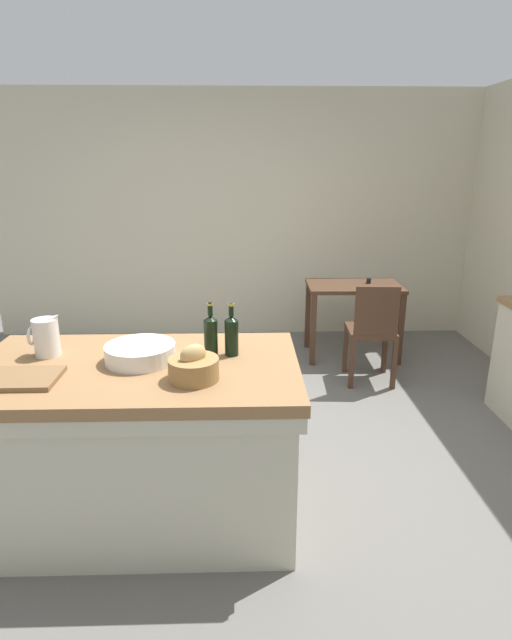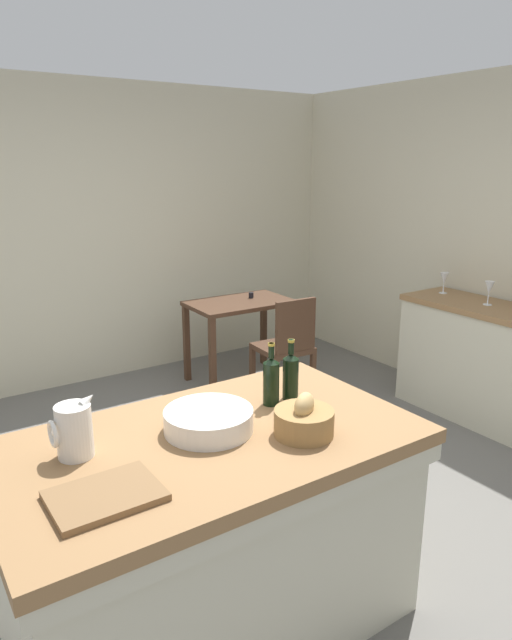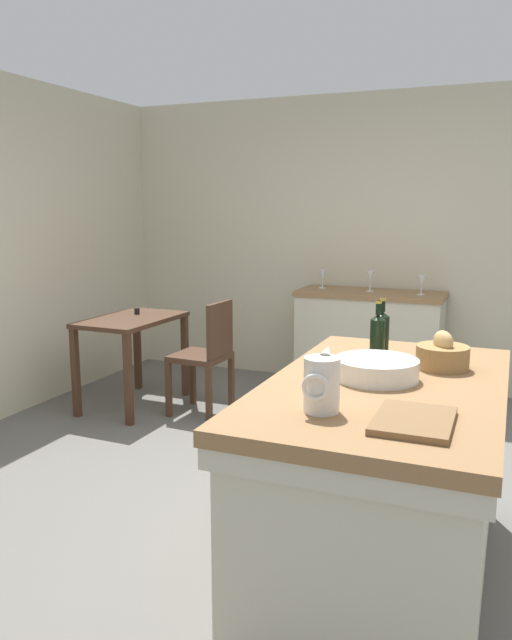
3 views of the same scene
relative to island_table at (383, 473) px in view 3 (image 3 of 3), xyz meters
name	(u,v)px [view 3 (image 3 of 3)]	position (x,y,z in m)	size (l,w,h in m)	color
ground_plane	(294,504)	(0.49, 0.57, -0.48)	(6.76, 6.76, 0.00)	#66635E
wall_right	(391,243)	(3.09, 0.57, 0.82)	(0.12, 5.20, 2.60)	beige
island_table	(383,473)	(0.00, 0.00, 0.00)	(1.65, 0.95, 0.89)	olive
side_cabinet	(369,342)	(2.75, 0.66, -0.03)	(0.52, 1.27, 0.90)	olive
writing_desk	(132,332)	(1.63, 2.36, 0.14)	(0.91, 0.58, 0.79)	#472D1E
wooden_chair	(207,354)	(1.66, 1.70, 0.01)	(0.42, 0.42, 0.90)	#472D1E
pitcher	(322,384)	(-0.48, 0.14, 0.51)	(0.17, 0.13, 0.24)	silver
wash_bowl	(376,369)	(0.02, 0.05, 0.46)	(0.36, 0.36, 0.09)	silver
bread_basket	(442,355)	(0.32, -0.19, 0.47)	(0.24, 0.24, 0.17)	olive
cutting_board	(414,421)	(-0.49, -0.19, 0.42)	(0.34, 0.26, 0.02)	brown
wine_bottle_dark	(382,332)	(0.49, 0.12, 0.52)	(0.07, 0.07, 0.28)	black
wine_bottle_amber	(377,336)	(0.38, 0.12, 0.53)	(0.07, 0.07, 0.28)	black
wine_glass_far_left	(422,281)	(2.70, 0.23, 0.53)	(0.07, 0.07, 0.16)	white
wine_glass_left	(370,277)	(2.76, 0.67, 0.54)	(0.07, 0.07, 0.18)	white
wine_glass_middle	(322,275)	(2.80, 1.11, 0.53)	(0.07, 0.07, 0.17)	white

